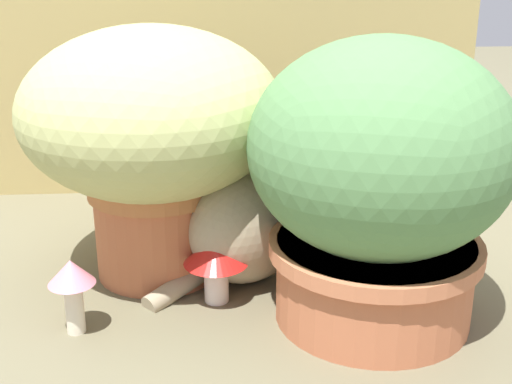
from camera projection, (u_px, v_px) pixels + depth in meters
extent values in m
plane|color=#645E46|center=(180.00, 292.00, 1.21)|extent=(6.00, 6.00, 0.00)
cube|color=tan|center=(204.00, 37.00, 1.60)|extent=(1.29, 0.03, 0.75)
cylinder|color=#B9653F|center=(158.00, 227.00, 1.26)|extent=(0.22, 0.22, 0.18)
cylinder|color=#B56C3D|center=(155.00, 187.00, 1.23)|extent=(0.24, 0.24, 0.02)
ellipsoid|color=tan|center=(151.00, 112.00, 1.19)|extent=(0.46, 0.46, 0.30)
cylinder|color=#BB6945|center=(373.00, 278.00, 1.11)|extent=(0.31, 0.31, 0.14)
cylinder|color=#C0704B|center=(375.00, 246.00, 1.09)|extent=(0.34, 0.34, 0.02)
ellipsoid|color=#53814B|center=(381.00, 147.00, 1.03)|extent=(0.41, 0.41, 0.33)
ellipsoid|color=tan|center=(251.00, 222.00, 1.23)|extent=(0.31, 0.30, 0.22)
ellipsoid|color=beige|center=(287.00, 213.00, 1.30)|extent=(0.12, 0.12, 0.11)
sphere|color=tan|center=(293.00, 147.00, 1.26)|extent=(0.16, 0.16, 0.11)
cone|color=tan|center=(281.00, 112.00, 1.26)|extent=(0.05, 0.05, 0.04)
cone|color=tan|center=(306.00, 117.00, 1.22)|extent=(0.05, 0.05, 0.04)
cylinder|color=tan|center=(188.00, 280.00, 1.20)|extent=(0.16, 0.15, 0.07)
cylinder|color=silver|center=(216.00, 282.00, 1.17)|extent=(0.04, 0.04, 0.07)
cone|color=red|center=(216.00, 250.00, 1.15)|extent=(0.11, 0.11, 0.05)
cylinder|color=#EEE2C6|center=(75.00, 308.00, 1.07)|extent=(0.03, 0.03, 0.08)
cone|color=pink|center=(71.00, 272.00, 1.05)|extent=(0.07, 0.07, 0.04)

